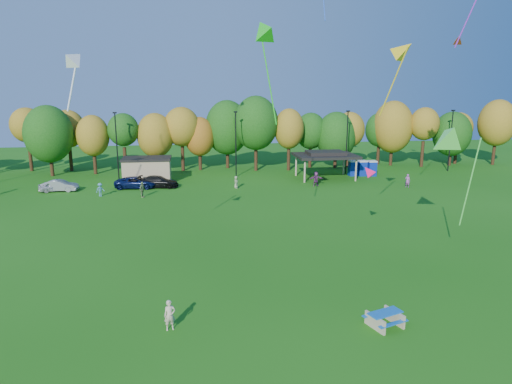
{
  "coord_description": "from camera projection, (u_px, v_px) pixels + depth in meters",
  "views": [
    {
      "loc": [
        -4.17,
        -22.85,
        11.94
      ],
      "look_at": [
        -0.04,
        6.0,
        5.4
      ],
      "focal_mm": 32.0,
      "sensor_mm": 36.0,
      "label": 1
    }
  ],
  "objects": [
    {
      "name": "kite_8",
      "position": [
        368.0,
        171.0,
        32.89
      ],
      "size": [
        1.43,
        1.39,
        1.14
      ],
      "color": "#F10D52"
    },
    {
      "name": "car_c",
      "position": [
        136.0,
        183.0,
        56.47
      ],
      "size": [
        5.31,
        2.75,
        1.43
      ],
      "primitive_type": "imported",
      "rotation": [
        0.0,
        0.0,
        1.5
      ],
      "color": "#0B1746",
      "rests_on": "ground"
    },
    {
      "name": "kite_3",
      "position": [
        264.0,
        30.0,
        30.71
      ],
      "size": [
        2.32,
        4.49,
        7.56
      ],
      "color": "#19B818"
    },
    {
      "name": "car_d",
      "position": [
        158.0,
        182.0,
        56.91
      ],
      "size": [
        5.3,
        2.94,
        1.45
      ],
      "primitive_type": "imported",
      "rotation": [
        0.0,
        0.0,
        1.38
      ],
      "color": "black",
      "rests_on": "ground"
    },
    {
      "name": "kite_flyer",
      "position": [
        170.0,
        315.0,
        23.06
      ],
      "size": [
        0.64,
        0.49,
        1.59
      ],
      "primitive_type": "imported",
      "rotation": [
        0.0,
        0.0,
        0.19
      ],
      "color": "beige",
      "rests_on": "ground"
    },
    {
      "name": "far_person_2",
      "position": [
        236.0,
        182.0,
        56.39
      ],
      "size": [
        0.72,
        0.87,
        1.54
      ],
      "primitive_type": "imported",
      "rotation": [
        0.0,
        0.0,
        1.22
      ],
      "color": "#919E6C",
      "rests_on": "ground"
    },
    {
      "name": "kite_13",
      "position": [
        458.0,
        39.0,
        46.47
      ],
      "size": [
        1.33,
        1.61,
        1.42
      ],
      "color": "#CC4118"
    },
    {
      "name": "porta_potties",
      "position": [
        362.0,
        168.0,
        64.62
      ],
      "size": [
        3.75,
        1.68,
        2.18
      ],
      "color": "#0C289C",
      "rests_on": "ground"
    },
    {
      "name": "pavilion",
      "position": [
        326.0,
        155.0,
        62.23
      ],
      "size": [
        8.2,
        6.2,
        3.77
      ],
      "color": "tan",
      "rests_on": "ground"
    },
    {
      "name": "far_person_4",
      "position": [
        142.0,
        190.0,
        51.66
      ],
      "size": [
        0.82,
        1.14,
        1.79
      ],
      "primitive_type": "imported",
      "rotation": [
        0.0,
        0.0,
        1.16
      ],
      "color": "#728953",
      "rests_on": "ground"
    },
    {
      "name": "far_person_1",
      "position": [
        316.0,
        179.0,
        57.69
      ],
      "size": [
        1.76,
        0.64,
        1.86
      ],
      "primitive_type": "imported",
      "rotation": [
        0.0,
        0.0,
        0.06
      ],
      "color": "#843776",
      "rests_on": "ground"
    },
    {
      "name": "ground",
      "position": [
        272.0,
        310.0,
        25.26
      ],
      "size": [
        160.0,
        160.0,
        0.0
      ],
      "primitive_type": "plane",
      "color": "#19600F",
      "rests_on": "ground"
    },
    {
      "name": "kite_6",
      "position": [
        404.0,
        51.0,
        32.64
      ],
      "size": [
        3.06,
        2.92,
        5.64
      ],
      "color": "gold"
    },
    {
      "name": "kite_0",
      "position": [
        450.0,
        136.0,
        32.48
      ],
      "size": [
        2.98,
        5.0,
        7.99
      ],
      "color": "#5FF355"
    },
    {
      "name": "tree_line",
      "position": [
        212.0,
        131.0,
        67.79
      ],
      "size": [
        93.57,
        10.55,
        11.15
      ],
      "color": "black",
      "rests_on": "ground"
    },
    {
      "name": "far_person_0",
      "position": [
        408.0,
        181.0,
        56.96
      ],
      "size": [
        0.72,
        0.72,
        1.69
      ],
      "primitive_type": "imported",
      "rotation": [
        0.0,
        0.0,
        2.37
      ],
      "color": "#AB50A7",
      "rests_on": "ground"
    },
    {
      "name": "far_person_3",
      "position": [
        100.0,
        190.0,
        52.07
      ],
      "size": [
        1.16,
        1.08,
        1.57
      ],
      "primitive_type": "imported",
      "rotation": [
        0.0,
        0.0,
        0.66
      ],
      "color": "teal",
      "rests_on": "ground"
    },
    {
      "name": "car_a",
      "position": [
        55.0,
        186.0,
        54.77
      ],
      "size": [
        4.06,
        2.48,
        1.29
      ],
      "primitive_type": "imported",
      "rotation": [
        0.0,
        0.0,
        1.84
      ],
      "color": "silver",
      "rests_on": "ground"
    },
    {
      "name": "car_b",
      "position": [
        60.0,
        186.0,
        54.77
      ],
      "size": [
        4.29,
        1.86,
        1.37
      ],
      "primitive_type": "imported",
      "rotation": [
        0.0,
        0.0,
        1.47
      ],
      "color": "gray",
      "rests_on": "ground"
    },
    {
      "name": "lamp_posts",
      "position": [
        236.0,
        142.0,
        63.1
      ],
      "size": [
        64.5,
        0.25,
        9.09
      ],
      "color": "black",
      "rests_on": "ground"
    },
    {
      "name": "picnic_table",
      "position": [
        385.0,
        318.0,
        23.48
      ],
      "size": [
        2.19,
        2.0,
        0.78
      ],
      "rotation": [
        0.0,
        0.0,
        0.33
      ],
      "color": "tan",
      "rests_on": "ground"
    },
    {
      "name": "kite_11",
      "position": [
        75.0,
        59.0,
        24.05
      ],
      "size": [
        1.57,
        2.13,
        3.46
      ],
      "color": "white"
    },
    {
      "name": "utility_building",
      "position": [
        147.0,
        170.0,
        60.23
      ],
      "size": [
        6.3,
        4.3,
        3.25
      ],
      "color": "tan",
      "rests_on": "ground"
    }
  ]
}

